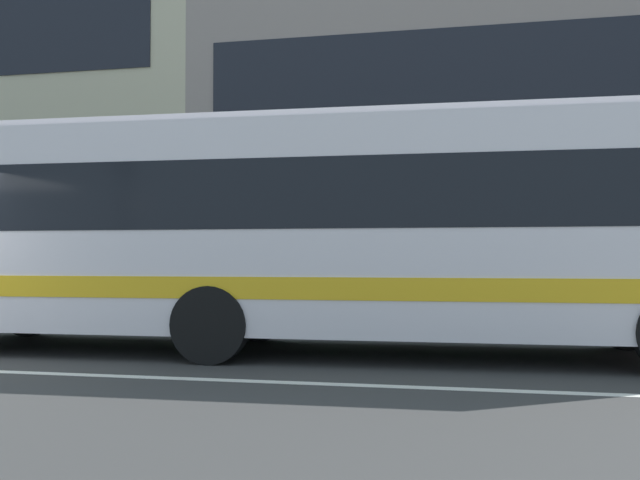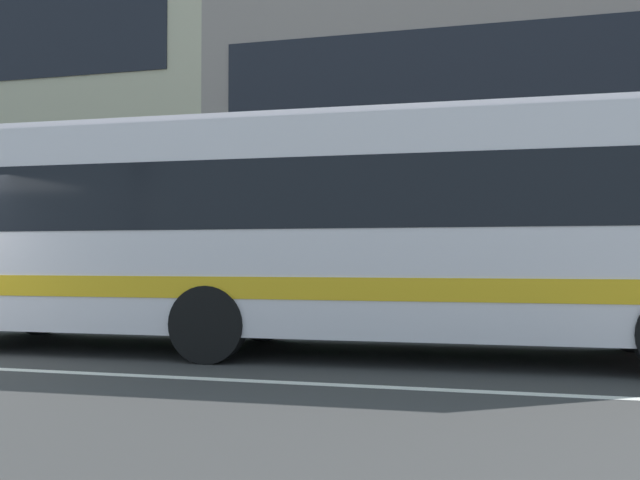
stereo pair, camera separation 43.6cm
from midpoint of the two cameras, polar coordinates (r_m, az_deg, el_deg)
The scene contains 3 objects.
hedge_row_far at distance 13.59m, azimuth -2.93°, elevation -5.58°, with size 16.58×1.10×0.77m, color #175121.
apartment_block_right at distance 23.53m, azimuth 20.64°, elevation 8.08°, with size 20.17×12.04×10.44m.
transit_bus at distance 9.76m, azimuth -1.46°, elevation 1.10°, with size 11.77×2.89×3.26m.
Camera 2 is at (7.65, -7.08, 1.37)m, focal length 38.05 mm.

